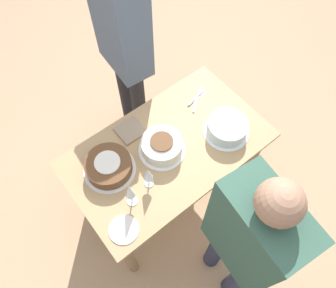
{
  "coord_description": "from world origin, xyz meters",
  "views": [
    {
      "loc": [
        0.62,
        0.77,
        2.53
      ],
      "look_at": [
        0.0,
        0.0,
        0.81
      ],
      "focal_mm": 35.0,
      "sensor_mm": 36.0,
      "label": 1
    }
  ],
  "objects_px": {
    "cake_center_white": "(162,146)",
    "person_cutting": "(123,41)",
    "wine_glass_near": "(130,191)",
    "cake_front_chocolate": "(109,166)",
    "cake_back_decorated": "(227,128)",
    "wine_glass_far": "(148,174)",
    "person_watching": "(246,241)"
  },
  "relations": [
    {
      "from": "cake_center_white",
      "to": "wine_glass_far",
      "type": "height_order",
      "value": "wine_glass_far"
    },
    {
      "from": "cake_front_chocolate",
      "to": "person_watching",
      "type": "bearing_deg",
      "value": 108.51
    },
    {
      "from": "cake_back_decorated",
      "to": "wine_glass_far",
      "type": "bearing_deg",
      "value": -2.16
    },
    {
      "from": "person_watching",
      "to": "cake_front_chocolate",
      "type": "bearing_deg",
      "value": 25.59
    },
    {
      "from": "cake_back_decorated",
      "to": "wine_glass_far",
      "type": "height_order",
      "value": "wine_glass_far"
    },
    {
      "from": "wine_glass_far",
      "to": "person_cutting",
      "type": "bearing_deg",
      "value": -117.18
    },
    {
      "from": "cake_front_chocolate",
      "to": "person_watching",
      "type": "xyz_separation_m",
      "value": [
        -0.27,
        0.82,
        0.14
      ]
    },
    {
      "from": "cake_front_chocolate",
      "to": "person_watching",
      "type": "relative_size",
      "value": 0.2
    },
    {
      "from": "cake_back_decorated",
      "to": "person_watching",
      "type": "relative_size",
      "value": 0.19
    },
    {
      "from": "wine_glass_far",
      "to": "person_watching",
      "type": "relative_size",
      "value": 0.12
    },
    {
      "from": "cake_center_white",
      "to": "wine_glass_far",
      "type": "bearing_deg",
      "value": 33.16
    },
    {
      "from": "cake_center_white",
      "to": "wine_glass_near",
      "type": "distance_m",
      "value": 0.38
    },
    {
      "from": "cake_center_white",
      "to": "person_cutting",
      "type": "distance_m",
      "value": 0.75
    },
    {
      "from": "person_watching",
      "to": "cake_center_white",
      "type": "bearing_deg",
      "value": 3.01
    },
    {
      "from": "person_cutting",
      "to": "wine_glass_far",
      "type": "bearing_deg",
      "value": -22.53
    },
    {
      "from": "wine_glass_near",
      "to": "cake_center_white",
      "type": "bearing_deg",
      "value": -155.31
    },
    {
      "from": "person_cutting",
      "to": "wine_glass_near",
      "type": "bearing_deg",
      "value": -28.91
    },
    {
      "from": "cake_center_white",
      "to": "cake_back_decorated",
      "type": "xyz_separation_m",
      "value": [
        -0.4,
        0.15,
        -0.0
      ]
    },
    {
      "from": "wine_glass_near",
      "to": "person_watching",
      "type": "relative_size",
      "value": 0.14
    },
    {
      "from": "person_watching",
      "to": "person_cutting",
      "type": "bearing_deg",
      "value": -3.9
    },
    {
      "from": "cake_back_decorated",
      "to": "wine_glass_near",
      "type": "height_order",
      "value": "wine_glass_near"
    },
    {
      "from": "person_cutting",
      "to": "person_watching",
      "type": "height_order",
      "value": "person_cutting"
    },
    {
      "from": "cake_front_chocolate",
      "to": "cake_back_decorated",
      "type": "height_order",
      "value": "same"
    },
    {
      "from": "wine_glass_near",
      "to": "person_cutting",
      "type": "xyz_separation_m",
      "value": [
        -0.56,
        -0.84,
        0.11
      ]
    },
    {
      "from": "cake_back_decorated",
      "to": "wine_glass_far",
      "type": "xyz_separation_m",
      "value": [
        0.6,
        -0.02,
        0.08
      ]
    },
    {
      "from": "cake_center_white",
      "to": "person_watching",
      "type": "xyz_separation_m",
      "value": [
        0.05,
        0.72,
        0.13
      ]
    },
    {
      "from": "cake_center_white",
      "to": "wine_glass_near",
      "type": "bearing_deg",
      "value": 24.69
    },
    {
      "from": "cake_center_white",
      "to": "cake_back_decorated",
      "type": "relative_size",
      "value": 0.99
    },
    {
      "from": "cake_center_white",
      "to": "person_cutting",
      "type": "height_order",
      "value": "person_cutting"
    },
    {
      "from": "wine_glass_near",
      "to": "person_watching",
      "type": "distance_m",
      "value": 0.64
    },
    {
      "from": "cake_center_white",
      "to": "wine_glass_near",
      "type": "xyz_separation_m",
      "value": [
        0.33,
        0.15,
        0.09
      ]
    },
    {
      "from": "cake_center_white",
      "to": "cake_front_chocolate",
      "type": "height_order",
      "value": "cake_center_white"
    }
  ]
}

